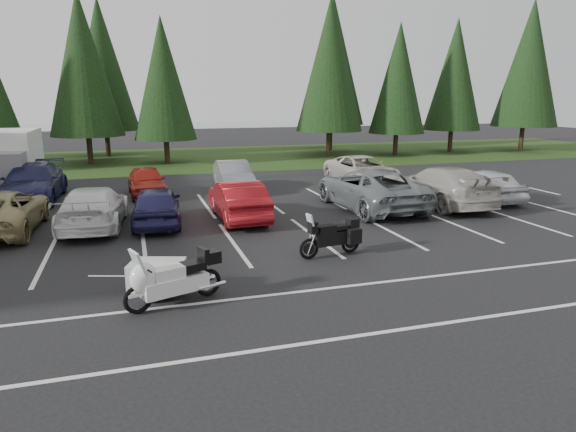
% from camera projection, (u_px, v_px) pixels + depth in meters
% --- Properties ---
extents(ground, '(120.00, 120.00, 0.00)m').
position_uv_depth(ground, '(223.00, 254.00, 15.00)').
color(ground, black).
rests_on(ground, ground).
extents(grass_strip, '(80.00, 16.00, 0.01)m').
position_uv_depth(grass_strip, '(165.00, 159.00, 37.33)').
color(grass_strip, '#1A3611').
rests_on(grass_strip, ground).
extents(lake_water, '(70.00, 50.00, 0.02)m').
position_uv_depth(lake_water, '(180.00, 131.00, 67.33)').
color(lake_water, gray).
rests_on(lake_water, ground).
extents(box_truck, '(2.40, 5.60, 2.90)m').
position_uv_depth(box_truck, '(6.00, 163.00, 24.01)').
color(box_truck, silver).
rests_on(box_truck, ground).
extents(stall_markings, '(32.00, 16.00, 0.01)m').
position_uv_depth(stall_markings, '(213.00, 236.00, 16.86)').
color(stall_markings, silver).
rests_on(stall_markings, ground).
extents(conifer_4, '(4.80, 4.80, 11.17)m').
position_uv_depth(conifer_4, '(82.00, 64.00, 33.39)').
color(conifer_4, '#332316').
rests_on(conifer_4, ground).
extents(conifer_5, '(4.14, 4.14, 9.63)m').
position_uv_depth(conifer_5, '(163.00, 79.00, 33.82)').
color(conifer_5, '#332316').
rests_on(conifer_5, ground).
extents(conifer_6, '(4.93, 4.93, 11.48)m').
position_uv_depth(conifer_6, '(330.00, 65.00, 37.47)').
color(conifer_6, '#332316').
rests_on(conifer_6, ground).
extents(conifer_7, '(4.27, 4.27, 9.94)m').
position_uv_depth(conifer_7, '(399.00, 78.00, 38.98)').
color(conifer_7, '#332316').
rests_on(conifer_7, ground).
extents(conifer_8, '(4.53, 4.53, 10.56)m').
position_uv_depth(conifer_8, '(455.00, 75.00, 41.22)').
color(conifer_8, '#332316').
rests_on(conifer_8, ground).
extents(conifer_9, '(5.19, 5.19, 12.10)m').
position_uv_depth(conifer_9, '(529.00, 64.00, 41.52)').
color(conifer_9, '#332316').
rests_on(conifer_9, ground).
extents(conifer_back_b, '(4.97, 4.97, 11.58)m').
position_uv_depth(conifer_back_b, '(101.00, 65.00, 37.90)').
color(conifer_back_b, '#332316').
rests_on(conifer_back_b, ground).
extents(conifer_back_c, '(5.50, 5.50, 12.81)m').
position_uv_depth(conifer_back_c, '(332.00, 59.00, 42.24)').
color(conifer_back_c, '#332316').
rests_on(conifer_back_c, ground).
extents(car_near_2, '(2.64, 5.29, 1.44)m').
position_uv_depth(car_near_2, '(0.00, 212.00, 17.22)').
color(car_near_2, tan).
rests_on(car_near_2, ground).
extents(car_near_3, '(2.47, 5.15, 1.45)m').
position_uv_depth(car_near_3, '(93.00, 207.00, 17.86)').
color(car_near_3, white).
rests_on(car_near_3, ground).
extents(car_near_4, '(1.94, 4.25, 1.41)m').
position_uv_depth(car_near_4, '(156.00, 205.00, 18.25)').
color(car_near_4, '#201C48').
rests_on(car_near_4, ground).
extents(car_near_5, '(1.60, 4.48, 1.47)m').
position_uv_depth(car_near_5, '(238.00, 200.00, 19.02)').
color(car_near_5, maroon).
rests_on(car_near_5, ground).
extents(car_near_6, '(2.91, 6.06, 1.66)m').
position_uv_depth(car_near_6, '(370.00, 189.00, 20.87)').
color(car_near_6, slate).
rests_on(car_near_6, ground).
extents(car_near_7, '(2.31, 5.66, 1.64)m').
position_uv_depth(car_near_7, '(442.00, 186.00, 21.56)').
color(car_near_7, '#B5AEA6').
rests_on(car_near_7, ground).
extents(car_near_8, '(1.80, 4.23, 1.43)m').
position_uv_depth(car_near_8, '(485.00, 184.00, 22.57)').
color(car_near_8, silver).
rests_on(car_near_8, ground).
extents(car_far_1, '(2.47, 5.63, 1.61)m').
position_uv_depth(car_far_1, '(33.00, 183.00, 22.41)').
color(car_far_1, '#1B1E43').
rests_on(car_far_1, ground).
extents(car_far_2, '(1.77, 4.03, 1.35)m').
position_uv_depth(car_far_2, '(147.00, 181.00, 23.63)').
color(car_far_2, maroon).
rests_on(car_far_2, ground).
extents(car_far_3, '(1.63, 4.33, 1.41)m').
position_uv_depth(car_far_3, '(234.00, 176.00, 25.04)').
color(car_far_3, slate).
rests_on(car_far_3, ground).
extents(car_far_4, '(2.71, 5.32, 1.44)m').
position_uv_depth(car_far_4, '(362.00, 170.00, 26.90)').
color(car_far_4, beige).
rests_on(car_far_4, ground).
extents(touring_motorcycle, '(2.66, 1.60, 1.41)m').
position_uv_depth(touring_motorcycle, '(174.00, 274.00, 11.21)').
color(touring_motorcycle, silver).
rests_on(touring_motorcycle, ground).
extents(cargo_trailer, '(1.98, 1.49, 0.81)m').
position_uv_depth(cargo_trailer, '(157.00, 278.00, 11.83)').
color(cargo_trailer, silver).
rests_on(cargo_trailer, ground).
extents(adventure_motorcycle, '(2.30, 1.12, 1.34)m').
position_uv_depth(adventure_motorcycle, '(330.00, 234.00, 14.66)').
color(adventure_motorcycle, black).
rests_on(adventure_motorcycle, ground).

